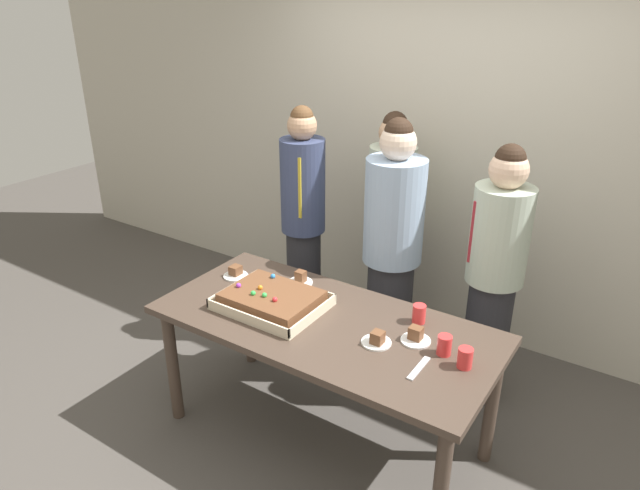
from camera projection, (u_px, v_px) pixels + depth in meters
ground_plane at (324, 435)px, 3.35m from camera, size 12.00×12.00×0.00m
interior_back_panel at (452, 128)px, 3.95m from camera, size 8.00×0.12×3.00m
party_table at (325, 336)px, 3.07m from camera, size 1.83×0.85×0.78m
sheet_cake at (272, 300)px, 3.15m from camera, size 0.56×0.44×0.11m
plated_slice_near_left at (416, 337)px, 2.85m from camera, size 0.15×0.15×0.08m
plated_slice_near_right at (236, 273)px, 3.49m from camera, size 0.15×0.15×0.07m
plated_slice_far_left at (377, 340)px, 2.83m from camera, size 0.15×0.15×0.07m
plated_slice_far_right at (300, 280)px, 3.41m from camera, size 0.15×0.15×0.08m
drink_cup_nearest at (465, 358)px, 2.64m from camera, size 0.07×0.07×0.10m
drink_cup_middle at (444, 345)px, 2.74m from camera, size 0.07×0.07×0.10m
drink_cup_far_end at (419, 314)px, 3.00m from camera, size 0.07×0.07×0.10m
cake_server_utensil at (419, 368)px, 2.65m from camera, size 0.03×0.20×0.01m
person_serving_front at (494, 275)px, 3.36m from camera, size 0.33×0.33×1.63m
person_green_shirt_behind at (303, 222)px, 4.00m from camera, size 0.30×0.30×1.69m
person_striped_tie_right at (392, 251)px, 3.58m from camera, size 0.37×0.37×1.71m
person_far_right_suit at (390, 226)px, 4.00m from camera, size 0.32×0.32×1.66m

